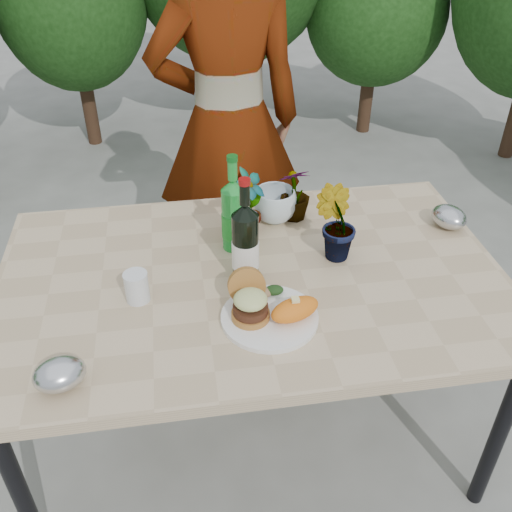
{
  "coord_description": "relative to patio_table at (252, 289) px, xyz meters",
  "views": [
    {
      "loc": [
        -0.21,
        -1.41,
        1.85
      ],
      "look_at": [
        0.0,
        -0.08,
        0.88
      ],
      "focal_mm": 40.0,
      "sensor_mm": 36.0,
      "label": 1
    }
  ],
  "objects": [
    {
      "name": "ground",
      "position": [
        0.0,
        0.0,
        -0.69
      ],
      "size": [
        80.0,
        80.0,
        0.0
      ],
      "primitive_type": "plane",
      "color": "slate",
      "rests_on": "ground"
    },
    {
      "name": "patio_table",
      "position": [
        0.0,
        0.0,
        0.0
      ],
      "size": [
        1.6,
        1.0,
        0.75
      ],
      "color": "tan",
      "rests_on": "ground"
    },
    {
      "name": "shrub_hedge",
      "position": [
        0.18,
        1.63,
        0.43
      ],
      "size": [
        6.89,
        5.22,
        2.31
      ],
      "color": "#382316",
      "rests_on": "ground"
    },
    {
      "name": "dinner_plate",
      "position": [
        0.02,
        -0.22,
        0.06
      ],
      "size": [
        0.28,
        0.28,
        0.01
      ],
      "primitive_type": "cylinder",
      "color": "white",
      "rests_on": "patio_table"
    },
    {
      "name": "burger_stack",
      "position": [
        -0.04,
        -0.2,
        0.12
      ],
      "size": [
        0.11,
        0.16,
        0.11
      ],
      "color": "#B7722D",
      "rests_on": "dinner_plate"
    },
    {
      "name": "sweet_potato",
      "position": [
        0.09,
        -0.24,
        0.1
      ],
      "size": [
        0.17,
        0.12,
        0.06
      ],
      "primitive_type": "ellipsoid",
      "rotation": [
        0.0,
        0.0,
        0.35
      ],
      "color": "orange",
      "rests_on": "dinner_plate"
    },
    {
      "name": "grilled_veg",
      "position": [
        0.04,
        -0.12,
        0.09
      ],
      "size": [
        0.08,
        0.05,
        0.03
      ],
      "color": "olive",
      "rests_on": "dinner_plate"
    },
    {
      "name": "wine_bottle",
      "position": [
        -0.02,
        -0.01,
        0.19
      ],
      "size": [
        0.08,
        0.08,
        0.35
      ],
      "rotation": [
        0.0,
        0.0,
        0.25
      ],
      "color": "black",
      "rests_on": "patio_table"
    },
    {
      "name": "sparkling_water",
      "position": [
        -0.04,
        0.16,
        0.18
      ],
      "size": [
        0.08,
        0.08,
        0.34
      ],
      "rotation": [
        0.0,
        0.0,
        0.39
      ],
      "color": "#1A8F2D",
      "rests_on": "patio_table"
    },
    {
      "name": "plastic_cup",
      "position": [
        -0.35,
        -0.07,
        0.1
      ],
      "size": [
        0.07,
        0.07,
        0.09
      ],
      "primitive_type": "cylinder",
      "color": "silver",
      "rests_on": "patio_table"
    },
    {
      "name": "seedling_left",
      "position": [
        0.03,
        0.24,
        0.18
      ],
      "size": [
        0.15,
        0.15,
        0.24
      ],
      "primitive_type": "imported",
      "rotation": [
        0.0,
        0.0,
        0.81
      ],
      "color": "#21541D",
      "rests_on": "patio_table"
    },
    {
      "name": "seedling_mid",
      "position": [
        0.28,
        0.06,
        0.18
      ],
      "size": [
        0.17,
        0.17,
        0.25
      ],
      "primitive_type": "imported",
      "rotation": [
        0.0,
        0.0,
        2.48
      ],
      "color": "#275D20",
      "rests_on": "patio_table"
    },
    {
      "name": "seedling_right",
      "position": [
        0.2,
        0.32,
        0.16
      ],
      "size": [
        0.13,
        0.13,
        0.2
      ],
      "primitive_type": "imported",
      "rotation": [
        0.0,
        0.0,
        3.32
      ],
      "color": "#1F501B",
      "rests_on": "patio_table"
    },
    {
      "name": "blue_bowl",
      "position": [
        0.13,
        0.31,
        0.12
      ],
      "size": [
        0.18,
        0.18,
        0.12
      ],
      "primitive_type": "imported",
      "rotation": [
        0.0,
        0.0,
        0.19
      ],
      "color": "silver",
      "rests_on": "patio_table"
    },
    {
      "name": "foil_packet_left",
      "position": [
        -0.54,
        -0.37,
        0.1
      ],
      "size": [
        0.15,
        0.14,
        0.08
      ],
      "primitive_type": "ellipsoid",
      "rotation": [
        0.0,
        0.0,
        0.25
      ],
      "color": "#BABDC2",
      "rests_on": "patio_table"
    },
    {
      "name": "foil_packet_right",
      "position": [
        0.73,
        0.17,
        0.1
      ],
      "size": [
        0.15,
        0.16,
        0.08
      ],
      "primitive_type": "ellipsoid",
      "rotation": [
        0.0,
        0.0,
        1.96
      ],
      "color": "#B1B4B8",
      "rests_on": "patio_table"
    },
    {
      "name": "person",
      "position": [
        0.03,
        0.85,
        0.21
      ],
      "size": [
        0.68,
        0.47,
        1.8
      ],
      "primitive_type": "imported",
      "rotation": [
        0.0,
        0.0,
        3.21
      ],
      "color": "#925E49",
      "rests_on": "ground"
    }
  ]
}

